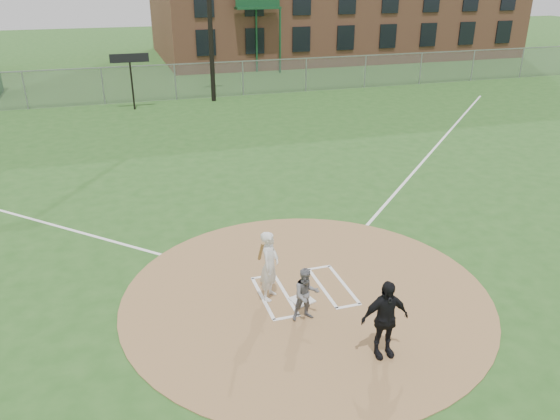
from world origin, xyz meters
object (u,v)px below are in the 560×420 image
object	(u,v)px
home_plate	(302,300)
umpire	(385,319)
catcher	(306,294)
batter_at_plate	(269,265)

from	to	relation	value
home_plate	umpire	size ratio (longest dim) A/B	0.28
home_plate	umpire	world-z (taller)	umpire
home_plate	catcher	distance (m)	0.90
home_plate	batter_at_plate	bearing A→B (deg)	151.54
umpire	batter_at_plate	distance (m)	2.98
catcher	umpire	xyz separation A→B (m)	(1.00, -1.56, 0.21)
home_plate	catcher	xyz separation A→B (m)	(-0.16, -0.67, 0.58)
home_plate	catcher	world-z (taller)	catcher
home_plate	umpire	xyz separation A→B (m)	(0.84, -2.23, 0.79)
batter_at_plate	umpire	bearing A→B (deg)	-59.95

